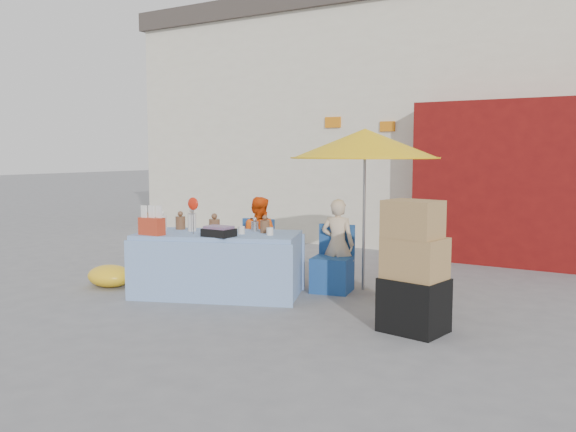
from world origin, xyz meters
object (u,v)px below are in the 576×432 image
Objects in this scene: vendor_beige at (338,244)px; umbrella at (365,144)px; chair_left at (253,263)px; vendor_orange at (259,238)px; market_table at (217,263)px; chair_right at (332,272)px; box_stack at (414,272)px.

umbrella is at bearing -165.23° from vendor_beige.
vendor_orange is (0.00, 0.13, 0.33)m from chair_left.
market_table is 2.40m from umbrella.
vendor_orange is (-1.25, 0.13, 0.33)m from chair_right.
vendor_beige is at bearing 168.21° from vendor_orange.
box_stack reaches higher than market_table.
market_table is 2.66× the size of chair_right.
chair_left is at bearing 168.21° from chair_right.
chair_right is 1.69m from umbrella.
vendor_orange is 0.98× the size of vendor_beige.
chair_left is 0.64× the size of box_stack.
umbrella is at bearing 18.47° from market_table.
market_table is 0.96m from chair_left.
market_table is 1.08× the size of umbrella.
box_stack reaches higher than chair_right.
market_table reaches higher than vendor_beige.
market_table is 1.90× the size of vendor_beige.
box_stack is at bearing -49.99° from umbrella.
vendor_beige is 0.57× the size of umbrella.
chair_right is 0.71× the size of vendor_beige.
umbrella reaches higher than vendor_orange.
vendor_beige is at bearing 76.84° from chair_right.
chair_left is at bearing -5.66° from vendor_beige.
chair_right is 0.37m from vendor_beige.
vendor_beige is (0.00, 0.13, 0.34)m from chair_right.
chair_right is 1.94m from box_stack.
box_stack is at bearing 127.68° from vendor_beige.
chair_right is at bearing 162.05° from vendor_orange.
umbrella is at bearing -1.41° from chair_left.
umbrella reaches higher than chair_left.
chair_right is at bearing -136.82° from umbrella.
umbrella reaches higher than market_table.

